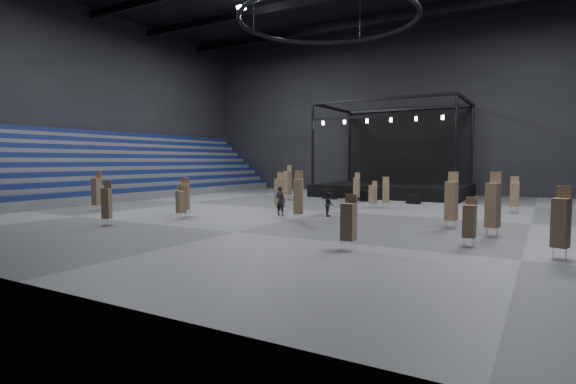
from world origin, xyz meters
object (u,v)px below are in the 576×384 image
Objects in this scene: flight_case_right at (413,199)px; chair_stack_3 at (184,196)px; flight_case_left at (330,194)px; flight_case_mid at (361,196)px; chair_stack_4 at (182,196)px; chair_stack_16 at (561,222)px; stage at (395,181)px; chair_stack_12 at (470,220)px; chair_stack_13 at (97,191)px; chair_stack_6 at (451,200)px; man_center at (280,201)px; chair_stack_0 at (349,221)px; chair_stack_2 at (107,202)px; crew_member at (329,204)px; chair_stack_15 at (373,194)px; chair_stack_1 at (181,201)px; chair_stack_7 at (298,196)px; chair_stack_10 at (357,187)px; chair_stack_9 at (288,182)px; chair_stack_8 at (279,191)px; chair_stack_14 at (514,194)px; chair_stack_5 at (386,192)px; chair_stack_11 at (493,204)px.

chair_stack_3 is at bearing -123.06° from flight_case_right.
flight_case_left is 3.22m from flight_case_mid.
chair_stack_16 is at bearing -0.09° from chair_stack_4.
stage is 8.05m from flight_case_left.
chair_stack_3 is 1.14× the size of chair_stack_4.
chair_stack_13 is (-24.52, 0.94, 0.32)m from chair_stack_12.
man_center is (-10.49, 0.36, -0.55)m from chair_stack_6.
chair_stack_2 is (-14.17, -0.00, 0.06)m from chair_stack_0.
crew_member is at bearing -148.54° from man_center.
chair_stack_13 is at bearing -120.22° from stage.
chair_stack_15 is 1.06× the size of man_center.
chair_stack_1 is (-5.79, -24.37, -0.37)m from stage.
chair_stack_12 is (16.31, -0.61, -0.00)m from chair_stack_1.
chair_stack_2 is 0.93× the size of chair_stack_16.
chair_stack_15 is at bearing -32.25° from crew_member.
chair_stack_7 is (4.80, -14.80, 1.06)m from flight_case_left.
chair_stack_13 is at bearing 26.48° from man_center.
chair_stack_3 is (-12.97, 4.79, 0.13)m from chair_stack_0.
crew_member is (2.24, -10.43, -0.53)m from chair_stack_10.
chair_stack_0 is 7.49m from chair_stack_16.
chair_stack_10 is 20.28m from chair_stack_12.
chair_stack_3 is at bearing -71.21° from chair_stack_9.
chair_stack_13 is 13.16m from man_center.
chair_stack_4 is 22.25m from chair_stack_16.
chair_stack_8 is (0.98, -10.63, 0.95)m from flight_case_left.
chair_stack_9 is at bearing 162.60° from chair_stack_16.
chair_stack_6 is 9.78m from chair_stack_14.
chair_stack_14 is at bearing 12.39° from chair_stack_9.
flight_case_left is at bearing 86.98° from chair_stack_7.
chair_stack_3 is 1.00× the size of chair_stack_14.
flight_case_left is at bearing -120.29° from stage.
chair_stack_8 is at bearing -106.76° from chair_stack_10.
chair_stack_6 reaches higher than chair_stack_14.
chair_stack_13 is (-16.88, -12.00, 0.19)m from chair_stack_5.
chair_stack_8 is at bearing -47.43° from chair_stack_9.
chair_stack_8 is at bearing -155.84° from chair_stack_5.
chair_stack_11 is (8.21, -9.89, 0.31)m from chair_stack_5.
man_center is at bearing -113.74° from flight_case_right.
chair_stack_12 is (10.52, -24.98, -0.37)m from stage.
chair_stack_13 reaches higher than chair_stack_4.
chair_stack_14 is at bearing -10.11° from chair_stack_5.
stage is 4.67× the size of chair_stack_11.
chair_stack_8 is at bearing 49.84° from chair_stack_4.
chair_stack_3 is 20.21m from chair_stack_16.
flight_case_left is 15.45m from chair_stack_4.
flight_case_left is at bearing 153.45° from chair_stack_11.
crew_member reaches higher than flight_case_left.
chair_stack_9 reaches higher than chair_stack_11.
chair_stack_8 is 14.80m from chair_stack_11.
flight_case_left is 21.64m from chair_stack_2.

